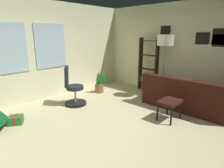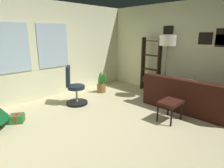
{
  "view_description": "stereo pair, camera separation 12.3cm",
  "coord_description": "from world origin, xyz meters",
  "px_view_note": "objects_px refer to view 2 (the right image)",
  "views": [
    {
      "loc": [
        -2.58,
        -2.26,
        1.82
      ],
      "look_at": [
        0.15,
        0.29,
        0.8
      ],
      "focal_mm": 30.2,
      "sensor_mm": 36.0,
      "label": 1
    },
    {
      "loc": [
        -2.49,
        -2.35,
        1.82
      ],
      "look_at": [
        0.15,
        0.29,
        0.8
      ],
      "focal_mm": 30.2,
      "sensor_mm": 36.0,
      "label": 2
    }
  ],
  "objects_px": {
    "bookshelf": "(151,68)",
    "office_chair": "(74,90)",
    "gift_box_green": "(17,118)",
    "potted_plant": "(102,85)",
    "footstool": "(170,104)",
    "couch": "(195,98)",
    "floor_lamp": "(167,44)"
  },
  "relations": [
    {
      "from": "bookshelf",
      "to": "office_chair",
      "type": "bearing_deg",
      "value": 164.4
    },
    {
      "from": "gift_box_green",
      "to": "potted_plant",
      "type": "bearing_deg",
      "value": 6.08
    },
    {
      "from": "gift_box_green",
      "to": "footstool",
      "type": "bearing_deg",
      "value": -43.32
    },
    {
      "from": "footstool",
      "to": "potted_plant",
      "type": "distance_m",
      "value": 2.51
    },
    {
      "from": "couch",
      "to": "office_chair",
      "type": "bearing_deg",
      "value": 128.56
    },
    {
      "from": "footstool",
      "to": "floor_lamp",
      "type": "relative_size",
      "value": 0.29
    },
    {
      "from": "potted_plant",
      "to": "bookshelf",
      "type": "bearing_deg",
      "value": -36.37
    },
    {
      "from": "office_chair",
      "to": "floor_lamp",
      "type": "relative_size",
      "value": 0.57
    },
    {
      "from": "office_chair",
      "to": "footstool",
      "type": "bearing_deg",
      "value": -68.5
    },
    {
      "from": "office_chair",
      "to": "bookshelf",
      "type": "relative_size",
      "value": 0.6
    },
    {
      "from": "couch",
      "to": "bookshelf",
      "type": "height_order",
      "value": "bookshelf"
    },
    {
      "from": "couch",
      "to": "bookshelf",
      "type": "xyz_separation_m",
      "value": [
        0.57,
        1.68,
        0.44
      ]
    },
    {
      "from": "gift_box_green",
      "to": "bookshelf",
      "type": "height_order",
      "value": "bookshelf"
    },
    {
      "from": "bookshelf",
      "to": "potted_plant",
      "type": "bearing_deg",
      "value": 143.63
    },
    {
      "from": "footstool",
      "to": "gift_box_green",
      "type": "distance_m",
      "value": 3.24
    },
    {
      "from": "gift_box_green",
      "to": "floor_lamp",
      "type": "relative_size",
      "value": 0.2
    },
    {
      "from": "potted_plant",
      "to": "couch",
      "type": "bearing_deg",
      "value": -74.99
    },
    {
      "from": "gift_box_green",
      "to": "office_chair",
      "type": "distance_m",
      "value": 1.49
    },
    {
      "from": "floor_lamp",
      "to": "potted_plant",
      "type": "distance_m",
      "value": 2.29
    },
    {
      "from": "gift_box_green",
      "to": "office_chair",
      "type": "xyz_separation_m",
      "value": [
        1.46,
        0.03,
        0.31
      ]
    },
    {
      "from": "footstool",
      "to": "bookshelf",
      "type": "bearing_deg",
      "value": 44.89
    },
    {
      "from": "office_chair",
      "to": "bookshelf",
      "type": "bearing_deg",
      "value": -15.6
    },
    {
      "from": "couch",
      "to": "footstool",
      "type": "height_order",
      "value": "couch"
    },
    {
      "from": "office_chair",
      "to": "floor_lamp",
      "type": "distance_m",
      "value": 2.76
    },
    {
      "from": "footstool",
      "to": "gift_box_green",
      "type": "bearing_deg",
      "value": 136.68
    },
    {
      "from": "office_chair",
      "to": "bookshelf",
      "type": "xyz_separation_m",
      "value": [
        2.45,
        -0.68,
        0.33
      ]
    },
    {
      "from": "couch",
      "to": "floor_lamp",
      "type": "height_order",
      "value": "floor_lamp"
    },
    {
      "from": "couch",
      "to": "gift_box_green",
      "type": "xyz_separation_m",
      "value": [
        -3.35,
        2.33,
        -0.2
      ]
    },
    {
      "from": "bookshelf",
      "to": "floor_lamp",
      "type": "bearing_deg",
      "value": -117.51
    },
    {
      "from": "gift_box_green",
      "to": "couch",
      "type": "bearing_deg",
      "value": -34.87
    },
    {
      "from": "gift_box_green",
      "to": "potted_plant",
      "type": "relative_size",
      "value": 0.52
    },
    {
      "from": "couch",
      "to": "bookshelf",
      "type": "relative_size",
      "value": 1.23
    }
  ]
}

